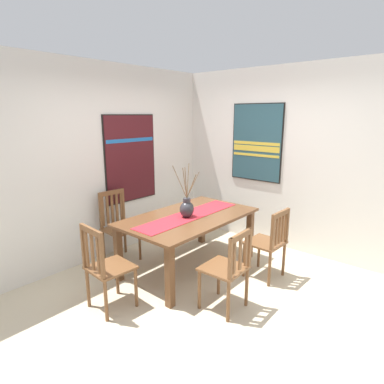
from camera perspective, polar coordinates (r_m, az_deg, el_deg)
ground_plane at (r=3.91m, az=3.20°, el=-17.59°), size 6.40×6.40×0.03m
wall_back at (r=4.75m, az=-14.73°, el=5.18°), size 6.40×0.12×2.70m
wall_side at (r=5.00m, az=16.55°, el=5.47°), size 0.12×6.40×2.70m
dining_table at (r=4.21m, az=-0.54°, el=-5.45°), size 1.79×1.04×0.73m
table_runner at (r=4.18m, az=-0.54°, el=-4.16°), size 1.64×0.36×0.01m
centerpiece_vase at (r=4.08m, az=-0.92°, el=-2.87°), size 0.26×0.31×0.68m
chair_0 at (r=4.12m, az=13.54°, el=-8.52°), size 0.43×0.43×0.90m
chair_1 at (r=3.51m, az=-15.04°, el=-12.62°), size 0.45×0.45×0.94m
chair_2 at (r=3.42m, az=6.39°, el=-13.23°), size 0.43×0.43×0.89m
chair_3 at (r=4.64m, az=-13.00°, el=-5.64°), size 0.45×0.45×0.98m
painting_on_back_wall at (r=4.91m, az=-10.84°, el=5.86°), size 0.92×0.05×1.29m
painting_on_side_wall at (r=5.14m, az=11.40°, el=8.56°), size 0.05×0.86×1.18m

